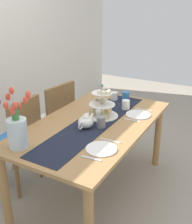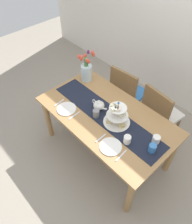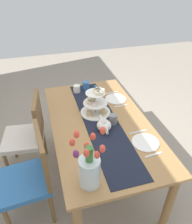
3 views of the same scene
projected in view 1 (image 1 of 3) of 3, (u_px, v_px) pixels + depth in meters
ground_plane at (94, 190)px, 2.72m from camera, size 8.00×8.00×0.00m
dining_table at (94, 133)px, 2.48m from camera, size 1.61×0.90×0.73m
chair_left at (17, 139)px, 2.62m from camera, size 0.46×0.46×0.91m
chair_right at (54, 119)px, 3.07m from camera, size 0.47×0.47×0.91m
table_runner at (94, 122)px, 2.43m from camera, size 1.52×0.32×0.00m
tiered_cake_stand at (102, 105)px, 2.52m from camera, size 0.30×0.30×0.30m
teapot at (86, 121)px, 2.31m from camera, size 0.24×0.13×0.14m
tulip_vase at (17, 129)px, 1.98m from camera, size 0.16×0.23×0.44m
cream_jug at (114, 96)px, 2.96m from camera, size 0.08×0.08×0.08m
dinner_plate_left at (101, 149)px, 2.00m from camera, size 0.23×0.23×0.01m
fork_left at (91, 158)px, 1.88m from camera, size 0.03×0.15×0.01m
knife_left at (110, 141)px, 2.12m from camera, size 0.02×0.17×0.01m
dinner_plate_right at (138, 115)px, 2.59m from camera, size 0.23×0.23×0.01m
fork_right at (132, 120)px, 2.47m from camera, size 0.02×0.15×0.01m
knife_right at (144, 110)px, 2.70m from camera, size 0.03×0.17×0.01m
mug_grey at (101, 122)px, 2.32m from camera, size 0.08×0.08×0.09m
mug_white_text at (126, 105)px, 2.70m from camera, size 0.08×0.08×0.09m
mug_orange at (126, 96)px, 2.94m from camera, size 0.08×0.08×0.09m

